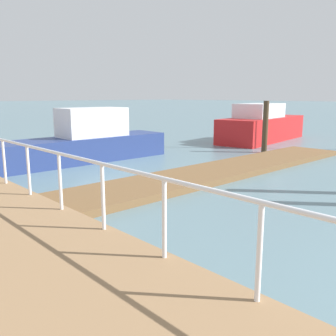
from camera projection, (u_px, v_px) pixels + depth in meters
floating_dock at (221, 171)px, 11.82m from camera, size 12.98×2.00×0.18m
boardwalk_railing at (27, 157)px, 7.66m from camera, size 0.06×25.43×1.08m
dock_piling_2 at (265, 127)px, 15.97m from camera, size 0.24×0.24×2.25m
moored_boat_0 at (83, 143)px, 13.93m from camera, size 7.06×1.73×2.01m
moored_boat_3 at (262, 126)px, 20.26m from camera, size 7.12×3.14×2.04m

